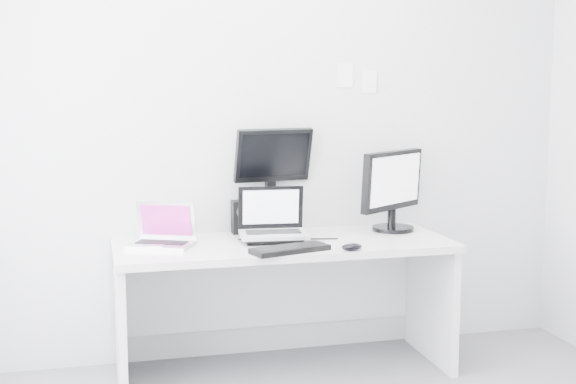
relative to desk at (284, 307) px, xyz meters
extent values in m
plane|color=silver|center=(0.00, 0.35, 0.99)|extent=(3.60, 0.00, 3.60)
cube|color=silver|center=(0.00, 0.00, 0.00)|extent=(1.80, 0.70, 0.73)
cube|color=silver|center=(-0.65, 0.02, 0.48)|extent=(0.39, 0.35, 0.24)
cube|color=black|center=(-0.18, 0.28, 0.46)|extent=(0.12, 0.12, 0.19)
cube|color=#A5A7AC|center=(-0.05, 0.00, 0.51)|extent=(0.38, 0.31, 0.30)
cube|color=black|center=(0.01, 0.29, 0.67)|extent=(0.47, 0.23, 0.61)
cube|color=black|center=(0.69, 0.15, 0.60)|extent=(0.57, 0.49, 0.48)
cube|color=black|center=(-0.03, -0.26, 0.38)|extent=(0.43, 0.25, 0.03)
ellipsoid|color=black|center=(0.28, -0.31, 0.38)|extent=(0.12, 0.09, 0.04)
cube|color=white|center=(0.45, 0.34, 1.26)|extent=(0.10, 0.00, 0.14)
cube|color=white|center=(0.60, 0.34, 1.22)|extent=(0.09, 0.00, 0.13)
camera|label=1|loc=(-0.98, -4.01, 1.21)|focal=48.90mm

